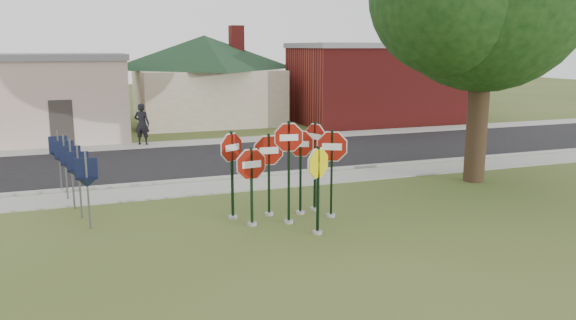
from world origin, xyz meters
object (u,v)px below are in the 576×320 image
object	(u,v)px
stop_sign_yellow	(318,179)
pedestrian	(142,124)
stop_sign_left	(251,176)
stop_sign_center	(289,158)

from	to	relation	value
stop_sign_yellow	pedestrian	bearing A→B (deg)	101.10
stop_sign_yellow	stop_sign_left	size ratio (longest dim) A/B	1.06
stop_sign_center	stop_sign_yellow	distance (m)	1.17
stop_sign_center	pedestrian	bearing A→B (deg)	100.38
stop_sign_yellow	stop_sign_center	bearing A→B (deg)	109.79
stop_sign_yellow	pedestrian	size ratio (longest dim) A/B	1.20
stop_sign_center	pedestrian	size ratio (longest dim) A/B	1.45
stop_sign_yellow	stop_sign_left	distance (m)	1.79
stop_sign_left	stop_sign_yellow	bearing A→B (deg)	-41.78
stop_sign_yellow	pedestrian	distance (m)	14.62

